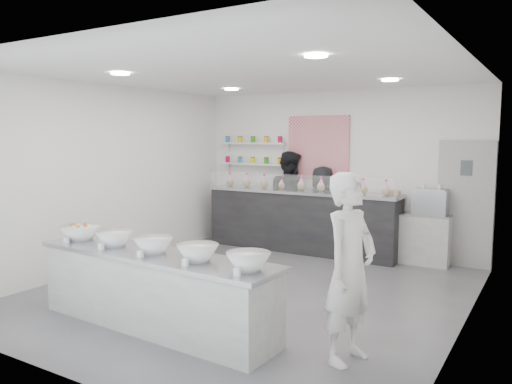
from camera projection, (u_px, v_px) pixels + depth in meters
floor at (251, 291)px, 6.99m from camera, size 6.00×6.00×0.00m
ceiling at (251, 73)px, 6.65m from camera, size 6.00×6.00×0.00m
back_wall at (335, 172)px, 9.37m from camera, size 5.50×0.00×5.50m
left_wall at (110, 177)px, 8.24m from camera, size 0.00×6.00×6.00m
right_wall at (467, 198)px, 5.40m from camera, size 0.00×6.00×6.00m
back_door at (465, 204)px, 8.20m from camera, size 0.88×0.04×2.10m
pattern_panel at (318, 148)px, 9.48m from camera, size 1.25×0.03×1.20m
jar_shelf_lower at (253, 164)px, 10.17m from camera, size 1.45×0.22×0.04m
jar_shelf_upper at (253, 143)px, 10.13m from camera, size 1.45×0.22×0.04m
preserve_jars at (253, 150)px, 10.13m from camera, size 1.45×0.10×0.56m
downlight_0 at (120, 74)px, 6.53m from camera, size 0.24×0.24×0.02m
downlight_1 at (316, 56)px, 5.08m from camera, size 0.24×0.24×0.02m
downlight_2 at (232, 89)px, 8.74m from camera, size 0.24×0.24×0.02m
downlight_3 at (390, 80)px, 7.29m from camera, size 0.24×0.24×0.02m
prep_counter at (155, 290)px, 5.64m from camera, size 3.19×0.87×0.86m
back_bar at (301, 221)px, 9.40m from camera, size 3.74×0.72×1.16m
sneeze_guard at (293, 183)px, 9.04m from camera, size 3.68×0.05×0.32m
espresso_ledge at (414, 238)px, 8.50m from camera, size 1.16×0.37×0.86m
espresso_machine at (431, 202)px, 8.30m from camera, size 0.54×0.37×0.41m
cup_stacks at (393, 201)px, 8.63m from camera, size 0.27×0.24×0.37m
prep_bowls at (153, 245)px, 5.58m from camera, size 3.07×0.69×0.18m
label_cards at (119, 260)px, 5.12m from camera, size 2.66×0.04×0.07m
cookie_bags at (301, 183)px, 9.32m from camera, size 3.35×0.18×0.27m
woman_prep at (350, 268)px, 4.74m from camera, size 0.56×0.74×1.83m
staff_left at (289, 199)px, 9.77m from camera, size 1.07×0.93×1.88m
staff_right at (322, 209)px, 9.42m from camera, size 0.79×0.52×1.61m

